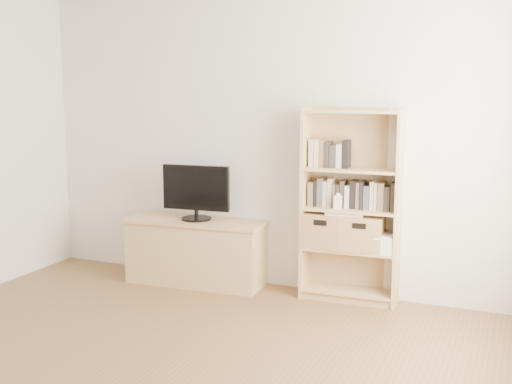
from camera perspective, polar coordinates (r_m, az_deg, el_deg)
The scene contains 11 objects.
back_wall at distance 5.61m, azimuth 1.40°, elevation 4.61°, with size 4.50×0.02×2.60m, color silver.
tv_stand at distance 5.85m, azimuth -5.27°, elevation -5.38°, with size 1.22×0.46×0.56m, color tan.
bookshelf at distance 5.30m, azimuth 8.42°, elevation -1.24°, with size 0.80×0.28×1.60m, color tan.
television at distance 5.73m, azimuth -5.35°, elevation -0.06°, with size 0.62×0.05×0.49m, color black.
books_row_mid at distance 5.30m, azimuth 8.49°, elevation -0.14°, with size 0.88×0.17×0.24m, color brown.
books_row_upper at distance 5.30m, azimuth 6.70°, elevation 3.30°, with size 0.39×0.14×0.20m, color brown.
baby_monitor at distance 5.23m, azimuth 7.28°, elevation -0.94°, with size 0.06×0.04×0.11m, color white.
basket_left at distance 5.39m, azimuth 6.15°, elevation -3.31°, with size 0.35×0.29×0.29m, color olive.
basket_right at distance 5.32m, azimuth 9.39°, elevation -3.56°, with size 0.35×0.29×0.29m, color olive.
laptop at distance 5.30m, azimuth 8.01°, elevation -1.84°, with size 0.30×0.21×0.02m, color silver.
magazine_stack at distance 5.31m, azimuth 11.24°, elevation -4.55°, with size 0.18×0.27×0.12m, color silver.
Camera 1 is at (2.09, -2.68, 1.78)m, focal length 45.00 mm.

